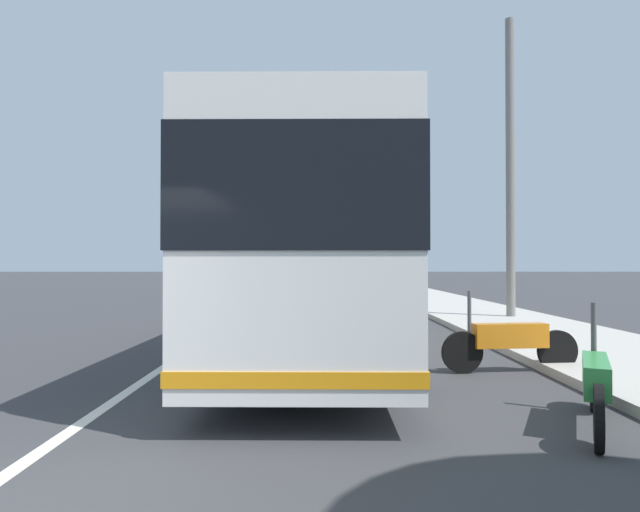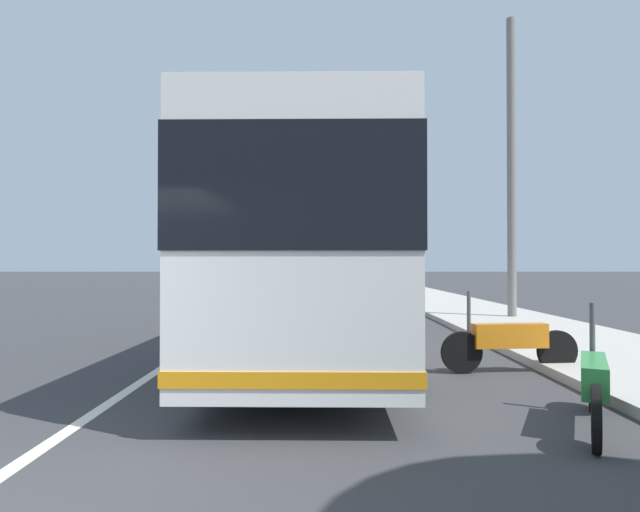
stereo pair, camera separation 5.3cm
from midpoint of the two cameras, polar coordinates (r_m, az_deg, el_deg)
The scene contains 8 objects.
sidewalk_curb at distance 14.40m, azimuth 21.54°, elevation -7.21°, with size 110.00×3.60×0.14m, color #B2ADA3.
lane_divider_line at distance 13.63m, azimuth -10.89°, elevation -7.90°, with size 110.00×0.16×0.01m, color silver.
coach_bus at distance 11.19m, azimuth -0.74°, elevation 0.83°, with size 12.14×2.76×3.51m.
motorcycle_angled at distance 6.44m, azimuth 26.76°, elevation -11.76°, with size 1.97×0.99×1.26m.
motorcycle_nearest_curb at distance 9.14m, azimuth 19.19°, elevation -8.37°, with size 0.35×2.19×1.27m.
car_side_street at distance 27.89m, azimuth -11.20°, elevation -2.77°, with size 4.56×2.12×1.52m.
car_oncoming at distance 49.86m, azimuth -5.28°, elevation -1.92°, with size 4.48×2.13×1.48m.
utility_pole at distance 17.44m, azimuth 19.32°, elevation 8.51°, with size 0.26×0.26×8.99m, color slate.
Camera 2 is at (-3.29, -2.53, 1.70)m, focal length 30.86 mm.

